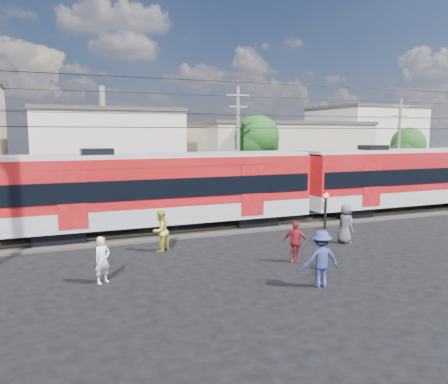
{
  "coord_description": "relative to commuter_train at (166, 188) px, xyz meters",
  "views": [
    {
      "loc": [
        -6.81,
        -13.98,
        5.19
      ],
      "look_at": [
        0.87,
        5.0,
        2.44
      ],
      "focal_mm": 35.0,
      "sensor_mm": 36.0,
      "label": 1
    }
  ],
  "objects": [
    {
      "name": "pedestrian_a",
      "position": [
        -4.05,
        -6.72,
        -1.58
      ],
      "size": [
        0.72,
        0.64,
        1.65
      ],
      "primitive_type": "imported",
      "rotation": [
        0.0,
        0.0,
        0.51
      ],
      "color": "silver",
      "rests_on": "ground"
    },
    {
      "name": "pedestrian_b",
      "position": [
        -1.18,
        -3.45,
        -1.48
      ],
      "size": [
        1.14,
        1.09,
        1.85
      ],
      "primitive_type": "imported",
      "rotation": [
        0.0,
        0.0,
        3.76
      ],
      "color": "gold",
      "rests_on": "ground"
    },
    {
      "name": "building_mideast",
      "position": [
        15.16,
        16.0,
        0.75
      ],
      "size": [
        16.32,
        10.2,
        6.3
      ],
      "color": "tan",
      "rests_on": "ground"
    },
    {
      "name": "commuter_train",
      "position": [
        0.0,
        0.0,
        0.0
      ],
      "size": [
        50.3,
        3.08,
        4.17
      ],
      "color": "black",
      "rests_on": "ground"
    },
    {
      "name": "catenary",
      "position": [
        -7.49,
        -0.0,
        2.73
      ],
      "size": [
        70.0,
        9.3,
        7.52
      ],
      "color": "black",
      "rests_on": "ground"
    },
    {
      "name": "track_bed",
      "position": [
        1.16,
        0.0,
        -2.34
      ],
      "size": [
        70.0,
        3.4,
        0.12
      ],
      "primitive_type": "cube",
      "color": "#2D2823",
      "rests_on": "ground"
    },
    {
      "name": "utility_pole_mid",
      "position": [
        7.16,
        7.0,
        2.13
      ],
      "size": [
        1.8,
        0.24,
        8.5
      ],
      "color": "slate",
      "rests_on": "ground"
    },
    {
      "name": "tree_near",
      "position": [
        10.35,
        10.09,
        2.26
      ],
      "size": [
        3.82,
        3.64,
        6.72
      ],
      "color": "#382619",
      "rests_on": "ground"
    },
    {
      "name": "rail_far",
      "position": [
        1.16,
        0.75,
        -2.22
      ],
      "size": [
        70.0,
        0.12,
        0.12
      ],
      "primitive_type": "cube",
      "color": "#59544C",
      "rests_on": "track_bed"
    },
    {
      "name": "car_silver",
      "position": [
        21.69,
        4.79,
        -1.68
      ],
      "size": [
        4.49,
        2.44,
        1.45
      ],
      "primitive_type": "imported",
      "rotation": [
        0.0,
        0.0,
        1.75
      ],
      "color": "silver",
      "rests_on": "ground"
    },
    {
      "name": "utility_pole_east",
      "position": [
        21.16,
        6.0,
        1.88
      ],
      "size": [
        1.8,
        0.24,
        8.0
      ],
      "color": "slate",
      "rests_on": "ground"
    },
    {
      "name": "pedestrian_e",
      "position": [
        7.35,
        -5.29,
        -1.47
      ],
      "size": [
        0.65,
        0.95,
        1.87
      ],
      "primitive_type": "imported",
      "rotation": [
        0.0,
        0.0,
        1.64
      ],
      "color": "#4D4C52",
      "rests_on": "ground"
    },
    {
      "name": "pedestrian_d",
      "position": [
        3.49,
        -7.09,
        -1.56
      ],
      "size": [
        1.02,
        0.94,
        1.68
      ],
      "primitive_type": "imported",
      "rotation": [
        0.0,
        0.0,
        -0.68
      ],
      "color": "maroon",
      "rests_on": "ground"
    },
    {
      "name": "tree_far",
      "position": [
        25.35,
        9.09,
        1.59
      ],
      "size": [
        3.36,
        3.12,
        5.76
      ],
      "color": "#382619",
      "rests_on": "ground"
    },
    {
      "name": "ground",
      "position": [
        1.16,
        -8.0,
        -2.4
      ],
      "size": [
        120.0,
        120.0,
        0.0
      ],
      "primitive_type": "plane",
      "color": "black",
      "rests_on": "ground"
    },
    {
      "name": "building_midwest",
      "position": [
        -0.84,
        19.0,
        1.25
      ],
      "size": [
        12.24,
        12.24,
        7.3
      ],
      "color": "beige",
      "rests_on": "ground"
    },
    {
      "name": "rail_near",
      "position": [
        1.16,
        -0.75,
        -2.22
      ],
      "size": [
        70.0,
        0.12,
        0.12
      ],
      "primitive_type": "cube",
      "color": "#59544C",
      "rests_on": "track_bed"
    },
    {
      "name": "crossing_signal",
      "position": [
        8.32,
        -2.29,
        -0.98
      ],
      "size": [
        0.3,
        0.3,
        2.04
      ],
      "color": "black",
      "rests_on": "ground"
    },
    {
      "name": "building_east",
      "position": [
        29.16,
        20.0,
        1.75
      ],
      "size": [
        10.2,
        10.2,
        8.3
      ],
      "color": "beige",
      "rests_on": "ground"
    },
    {
      "name": "pedestrian_c",
      "position": [
        2.8,
        -9.89,
        -1.43
      ],
      "size": [
        1.35,
        0.89,
        1.95
      ],
      "primitive_type": "imported",
      "rotation": [
        0.0,
        0.0,
        3.0
      ],
      "color": "navy",
      "rests_on": "ground"
    }
  ]
}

